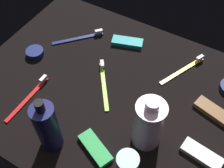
{
  "coord_description": "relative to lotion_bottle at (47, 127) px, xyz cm",
  "views": [
    {
      "loc": [
        24.49,
        -42.29,
        66.43
      ],
      "look_at": [
        0.0,
        0.0,
        3.0
      ],
      "focal_mm": 44.4,
      "sensor_mm": 36.0,
      "label": 1
    }
  ],
  "objects": [
    {
      "name": "bodywash_bottle",
      "position": [
        20.43,
        13.04,
        -0.39
      ],
      "size": [
        7.41,
        7.41,
        17.11
      ],
      "color": "silver",
      "rests_on": "ground_plane"
    },
    {
      "name": "toothbrush_lime",
      "position": [
        1.45,
        23.47,
        -7.47
      ],
      "size": [
        11.68,
        15.18,
        2.1
      ],
      "color": "#8CD133",
      "rests_on": "ground_plane"
    },
    {
      "name": "snack_bar_teal",
      "position": [
        -0.46,
        41.9,
        -7.32
      ],
      "size": [
        11.13,
        7.03,
        1.5
      ],
      "primitive_type": "cube",
      "rotation": [
        0.0,
        0.0,
        0.32
      ],
      "color": "teal",
      "rests_on": "ground_plane"
    },
    {
      "name": "snack_bar_white",
      "position": [
        34.73,
        15.64,
        -7.32
      ],
      "size": [
        10.83,
        5.33,
        1.5
      ],
      "primitive_type": "cube",
      "rotation": [
        0.0,
        0.0,
        -0.13
      ],
      "color": "white",
      "rests_on": "ground_plane"
    },
    {
      "name": "deodorant_stick",
      "position": [
        20.7,
        1.73,
        -2.95
      ],
      "size": [
        5.11,
        5.11,
        10.25
      ],
      "primitive_type": "cylinder",
      "color": "silver",
      "rests_on": "ground_plane"
    },
    {
      "name": "lotion_bottle",
      "position": [
        0.0,
        0.0,
        0.0
      ],
      "size": [
        5.71,
        5.71,
        18.47
      ],
      "color": "navy",
      "rests_on": "ground_plane"
    },
    {
      "name": "ground_plane",
      "position": [
        4.91,
        22.24,
        -8.67
      ],
      "size": [
        84.0,
        64.0,
        1.2
      ],
      "primitive_type": "cube",
      "color": "black"
    },
    {
      "name": "snack_bar_green",
      "position": [
        10.66,
        3.79,
        -7.32
      ],
      "size": [
        11.13,
        7.82,
        1.5
      ],
      "primitive_type": "cube",
      "rotation": [
        0.0,
        0.0,
        -0.41
      ],
      "color": "green",
      "rests_on": "ground_plane"
    },
    {
      "name": "toothbrush_navy",
      "position": [
        -15.56,
        36.22,
        -7.47
      ],
      "size": [
        13.12,
        14.01,
        2.1
      ],
      "color": "navy",
      "rests_on": "ground_plane"
    },
    {
      "name": "cream_tin_right",
      "position": [
        -24.29,
        22.24,
        -7.11
      ],
      "size": [
        5.7,
        5.7,
        1.93
      ],
      "primitive_type": "cylinder",
      "color": "navy",
      "rests_on": "ground_plane"
    },
    {
      "name": "toothbrush_red",
      "position": [
        -14.61,
        8.22,
        -7.47
      ],
      "size": [
        1.36,
        18.01,
        2.1
      ],
      "color": "red",
      "rests_on": "ground_plane"
    },
    {
      "name": "snack_bar_brown",
      "position": [
        33.18,
        29.57,
        -7.32
      ],
      "size": [
        11.06,
        6.42,
        1.5
      ],
      "primitive_type": "cube",
      "rotation": [
        0.0,
        0.0,
        -0.25
      ],
      "color": "brown",
      "rests_on": "ground_plane"
    },
    {
      "name": "toothbrush_yellow",
      "position": [
        20.7,
        40.66,
        -7.47
      ],
      "size": [
        8.58,
        16.87,
        2.1
      ],
      "color": "yellow",
      "rests_on": "ground_plane"
    }
  ]
}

